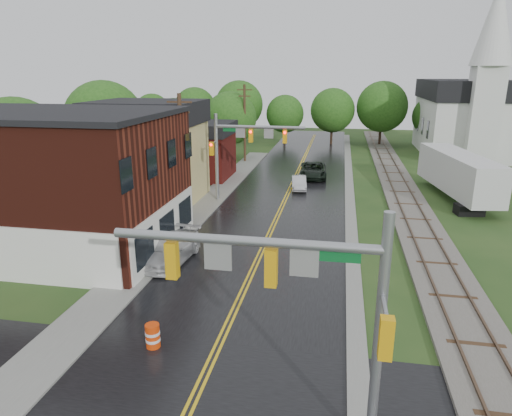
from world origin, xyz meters
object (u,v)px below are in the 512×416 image
(utility_pole_b, at_px, (182,155))
(utility_pole_c, at_px, (245,122))
(traffic_signal_near, at_px, (299,288))
(suv_dark, at_px, (313,170))
(tree_left_a, at_px, (18,144))
(semi_trailer, at_px, (458,173))
(tree_left_e, at_px, (231,119))
(traffic_signal_far, at_px, (242,142))
(tree_left_c, at_px, (175,127))
(brick_building, at_px, (52,181))
(construction_barrel, at_px, (153,336))
(church, at_px, (468,109))
(sedan_silver, at_px, (299,183))
(tree_left_b, at_px, (106,123))
(pickup_white, at_px, (171,249))

(utility_pole_b, height_order, utility_pole_c, same)
(traffic_signal_near, height_order, suv_dark, traffic_signal_near)
(tree_left_a, relative_size, semi_trailer, 0.69)
(utility_pole_c, distance_m, tree_left_e, 2.79)
(utility_pole_c, height_order, suv_dark, utility_pole_c)
(tree_left_e, relative_size, semi_trailer, 0.65)
(traffic_signal_far, distance_m, tree_left_c, 16.56)
(brick_building, xyz_separation_m, traffic_signal_near, (15.96, -13.00, 0.82))
(suv_dark, bearing_deg, construction_barrel, -101.15)
(semi_trailer, relative_size, construction_barrel, 12.55)
(church, height_order, sedan_silver, church)
(utility_pole_c, distance_m, semi_trailer, 24.83)
(traffic_signal_near, bearing_deg, semi_trailer, 69.67)
(brick_building, relative_size, traffic_signal_near, 1.95)
(tree_left_e, distance_m, sedan_silver, 17.50)
(church, distance_m, tree_left_e, 29.91)
(tree_left_b, height_order, construction_barrel, tree_left_b)
(traffic_signal_far, distance_m, semi_trailer, 18.33)
(tree_left_a, xyz_separation_m, tree_left_e, (11.00, 24.00, -0.30))
(tree_left_c, bearing_deg, sedan_silver, -28.59)
(suv_dark, distance_m, pickup_white, 23.87)
(semi_trailer, bearing_deg, construction_barrel, -123.51)
(suv_dark, bearing_deg, tree_left_e, 136.53)
(brick_building, relative_size, tree_left_e, 1.75)
(brick_building, distance_m, traffic_signal_far, 15.03)
(traffic_signal_far, bearing_deg, pickup_white, -95.83)
(pickup_white, relative_size, construction_barrel, 5.06)
(tree_left_c, bearing_deg, traffic_signal_near, -65.44)
(pickup_white, distance_m, semi_trailer, 25.58)
(church, height_order, suv_dark, church)
(utility_pole_c, bearing_deg, traffic_signal_near, -76.26)
(tree_left_a, relative_size, tree_left_e, 1.06)
(church, xyz_separation_m, semi_trailer, (-5.78, -22.73, -3.54))
(sedan_silver, bearing_deg, traffic_signal_far, -138.26)
(tree_left_a, bearing_deg, sedan_silver, 25.89)
(brick_building, distance_m, sedan_silver, 21.80)
(utility_pole_c, height_order, tree_left_c, utility_pole_c)
(utility_pole_b, relative_size, sedan_silver, 2.45)
(traffic_signal_far, height_order, tree_left_a, tree_left_a)
(traffic_signal_far, xyz_separation_m, tree_left_b, (-14.38, 4.90, 0.74))
(utility_pole_c, bearing_deg, tree_left_e, 137.16)
(utility_pole_b, height_order, sedan_silver, utility_pole_b)
(utility_pole_b, bearing_deg, tree_left_b, 138.14)
(traffic_signal_far, bearing_deg, brick_building, -126.92)
(church, distance_m, tree_left_a, 51.01)
(utility_pole_b, xyz_separation_m, suv_dark, (8.60, 14.90, -3.95))
(traffic_signal_far, distance_m, utility_pole_b, 6.01)
(tree_left_a, height_order, tree_left_c, tree_left_a)
(tree_left_e, bearing_deg, sedan_silver, -55.39)
(utility_pole_c, height_order, construction_barrel, utility_pole_c)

